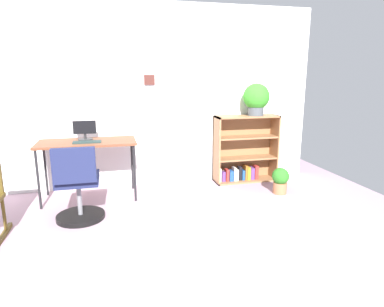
% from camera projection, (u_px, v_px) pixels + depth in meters
% --- Properties ---
extents(ground_plane, '(6.24, 6.24, 0.00)m').
position_uv_depth(ground_plane, '(158.00, 261.00, 2.87)').
color(ground_plane, '#A88799').
extents(wall_back, '(5.20, 0.12, 2.50)m').
position_uv_depth(wall_back, '(134.00, 97.00, 4.62)').
color(wall_back, white).
rests_on(wall_back, ground_plane).
extents(desk, '(1.19, 0.57, 0.75)m').
position_uv_depth(desk, '(87.00, 146.00, 4.19)').
color(desk, brown).
rests_on(desk, ground_plane).
extents(monitor, '(0.28, 0.18, 0.24)m').
position_uv_depth(monitor, '(85.00, 131.00, 4.25)').
color(monitor, '#262628').
rests_on(monitor, desk).
extents(keyboard, '(0.33, 0.13, 0.02)m').
position_uv_depth(keyboard, '(87.00, 142.00, 4.08)').
color(keyboard, '#213230').
rests_on(keyboard, desk).
extents(office_chair, '(0.52, 0.55, 0.85)m').
position_uv_depth(office_chair, '(78.00, 189.00, 3.58)').
color(office_chair, black).
rests_on(office_chair, ground_plane).
extents(bookshelf_low, '(0.93, 0.30, 0.98)m').
position_uv_depth(bookshelf_low, '(244.00, 152.00, 4.99)').
color(bookshelf_low, '#916440').
rests_on(bookshelf_low, ground_plane).
extents(potted_plant_on_shelf, '(0.37, 0.37, 0.46)m').
position_uv_depth(potted_plant_on_shelf, '(256.00, 98.00, 4.78)').
color(potted_plant_on_shelf, '#474C51').
rests_on(potted_plant_on_shelf, bookshelf_low).
extents(potted_plant_floor, '(0.22, 0.22, 0.35)m').
position_uv_depth(potted_plant_floor, '(280.00, 180.00, 4.47)').
color(potted_plant_floor, '#9E6642').
rests_on(potted_plant_floor, ground_plane).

